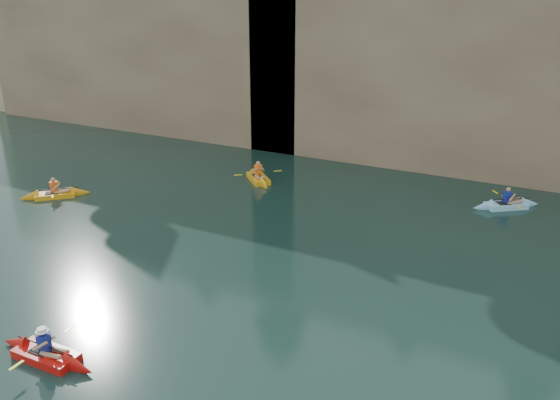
% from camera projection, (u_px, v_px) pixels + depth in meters
% --- Properties ---
extents(cliff, '(70.00, 16.00, 12.00)m').
position_uv_depth(cliff, '(451.00, 46.00, 35.05)').
color(cliff, tan).
rests_on(cliff, ground).
extents(cliff_slab_west, '(26.00, 2.40, 10.56)m').
position_uv_depth(cliff_slab_west, '(134.00, 53.00, 37.73)').
color(cliff_slab_west, '#987E5C').
rests_on(cliff_slab_west, ground).
extents(cliff_slab_center, '(24.00, 2.40, 11.40)m').
position_uv_depth(cliff_slab_center, '(462.00, 66.00, 28.16)').
color(cliff_slab_center, '#987E5C').
rests_on(cliff_slab_center, ground).
extents(sea_cave_west, '(4.50, 1.00, 4.00)m').
position_uv_depth(sea_cave_west, '(154.00, 105.00, 37.50)').
color(sea_cave_west, black).
rests_on(sea_cave_west, ground).
extents(sea_cave_center, '(3.50, 1.00, 3.20)m').
position_uv_depth(sea_cave_center, '(345.00, 133.00, 31.65)').
color(sea_cave_center, black).
rests_on(sea_cave_center, ground).
extents(main_kayaker, '(3.27, 2.22, 1.21)m').
position_uv_depth(main_kayaker, '(46.00, 354.00, 14.63)').
color(main_kayaker, red).
rests_on(main_kayaker, ground).
extents(kayaker_orange, '(2.80, 2.76, 1.22)m').
position_uv_depth(kayaker_orange, '(55.00, 194.00, 26.24)').
color(kayaker_orange, '#FA9E0F').
rests_on(kayaker_orange, ground).
extents(kayaker_yellow, '(2.87, 2.82, 1.32)m').
position_uv_depth(kayaker_yellow, '(258.00, 178.00, 28.52)').
color(kayaker_yellow, '#F1A414').
rests_on(kayaker_yellow, ground).
extents(kayaker_ltblue_mid, '(3.04, 2.54, 1.24)m').
position_uv_depth(kayaker_ltblue_mid, '(506.00, 205.00, 24.93)').
color(kayaker_ltblue_mid, '#95DBFA').
rests_on(kayaker_ltblue_mid, ground).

